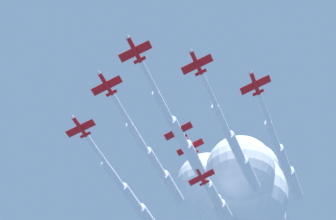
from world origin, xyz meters
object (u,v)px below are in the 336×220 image
Objects in this scene: jet_starboard_inner at (157,165)px; jet_starboard_mid at (133,200)px; jet_port_mid at (284,162)px; jet_port_inner at (237,150)px; jet_lead at (180,135)px; jet_port_outer at (215,196)px; jet_starboard_outer at (223,209)px.

jet_starboard_inner is 0.99× the size of jet_starboard_mid.
jet_port_inner is at bearing -76.24° from jet_port_mid.
jet_lead is 0.92× the size of jet_port_inner.
jet_port_mid is at bearing 111.42° from jet_lead.
jet_starboard_inner is (-9.02, -23.70, 0.03)m from jet_port_inner.
jet_port_outer is 12.22m from jet_starboard_outer.
jet_lead is at bearing -68.58° from jet_port_mid.
jet_port_inner reaches higher than jet_port_mid.
jet_port_inner is at bearing 69.17° from jet_starboard_inner.
jet_starboard_mid is (-24.45, -30.73, -2.75)m from jet_port_inner.
jet_starboard_outer is (-24.74, 23.21, 0.44)m from jet_starboard_inner.
jet_starboard_inner is at bearing -98.07° from jet_port_mid.
jet_starboard_outer is (-9.31, 30.23, 3.22)m from jet_starboard_mid.
jet_port_mid is at bearing 26.65° from jet_starboard_outer.
jet_port_inner is (-9.11, 17.72, 1.89)m from jet_lead.
jet_starboard_inner is at bearing 24.47° from jet_starboard_mid.
jet_starboard_inner is 38.75m from jet_port_mid.
jet_starboard_inner reaches higher than jet_starboard_mid.
jet_port_outer is at bearing 124.89° from jet_starboard_inner.
jet_starboard_mid is 1.08× the size of jet_port_outer.
jet_starboard_mid is (-15.43, -7.02, -2.79)m from jet_starboard_inner.
jet_starboard_inner reaches higher than jet_port_inner.
jet_starboard_inner is 1.05× the size of jet_starboard_outer.
jet_starboard_outer reaches higher than jet_starboard_mid.
jet_starboard_outer reaches higher than jet_port_outer.
jet_port_mid is 33.80m from jet_starboard_outer.
jet_port_outer is at bearing -19.34° from jet_starboard_outer.
jet_port_outer is (-18.85, -19.12, -0.64)m from jet_port_mid.
jet_port_inner reaches higher than jet_port_outer.
jet_lead is 19.19m from jet_starboard_inner.
jet_port_inner is 1.06× the size of jet_starboard_outer.
jet_starboard_inner is at bearing -161.72° from jet_lead.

